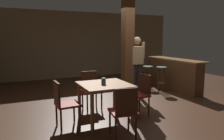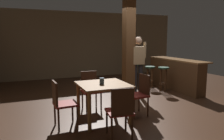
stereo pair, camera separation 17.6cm
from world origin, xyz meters
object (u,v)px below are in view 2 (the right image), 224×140
(chair_south, at_px, (120,110))
(napkin_cup, at_px, (102,81))
(chair_east, at_px, (140,92))
(bar_counter, at_px, (175,74))
(bar_stool_mid, at_px, (150,72))
(standing_person, at_px, (138,62))
(dining_table, at_px, (103,90))
(chair_west, at_px, (61,102))
(chair_north, at_px, (90,88))
(bar_stool_near, at_px, (163,74))
(bar_stool_far, at_px, (138,69))

(chair_south, bearing_deg, napkin_cup, 91.19)
(chair_east, relative_size, napkin_cup, 6.97)
(bar_counter, distance_m, bar_stool_mid, 0.82)
(standing_person, xyz_separation_m, bar_stool_mid, (0.95, 0.86, -0.45))
(dining_table, height_order, chair_west, chair_west)
(chair_south, bearing_deg, bar_stool_mid, 50.87)
(chair_east, bearing_deg, chair_west, -178.58)
(dining_table, bearing_deg, bar_stool_mid, 41.56)
(chair_north, bearing_deg, chair_east, -43.28)
(standing_person, distance_m, bar_stool_near, 1.11)
(chair_east, distance_m, chair_south, 1.26)
(chair_north, height_order, bar_stool_mid, chair_north)
(standing_person, xyz_separation_m, bar_counter, (1.59, 0.35, -0.49))
(dining_table, xyz_separation_m, napkin_cup, (-0.04, -0.04, 0.19))
(chair_east, xyz_separation_m, bar_stool_near, (1.72, 1.53, 0.08))
(chair_east, bearing_deg, napkin_cup, -176.73)
(bar_counter, distance_m, bar_stool_near, 0.61)
(chair_east, height_order, bar_stool_mid, chair_east)
(chair_east, xyz_separation_m, napkin_cup, (-0.90, -0.05, 0.33))
(napkin_cup, relative_size, bar_counter, 0.05)
(chair_north, height_order, bar_stool_near, chair_north)
(chair_south, height_order, bar_stool_far, chair_south)
(bar_counter, bearing_deg, napkin_cup, -151.14)
(chair_west, bearing_deg, standing_person, 30.26)
(chair_east, height_order, bar_stool_far, chair_east)
(chair_north, bearing_deg, napkin_cup, -91.66)
(napkin_cup, relative_size, bar_stool_mid, 0.17)
(chair_east, xyz_separation_m, bar_stool_mid, (1.66, 2.22, 0.04))
(dining_table, relative_size, chair_north, 1.08)
(bar_counter, xyz_separation_m, bar_stool_near, (-0.58, -0.18, 0.07))
(chair_east, height_order, chair_west, same)
(napkin_cup, distance_m, bar_stool_far, 3.97)
(chair_south, xyz_separation_m, bar_stool_far, (2.52, 3.89, 0.05))
(bar_counter, xyz_separation_m, bar_stool_mid, (-0.63, 0.51, 0.04))
(dining_table, distance_m, bar_counter, 3.60)
(chair_east, distance_m, chair_west, 1.70)
(napkin_cup, distance_m, standing_person, 2.15)
(chair_west, relative_size, bar_stool_mid, 1.21)
(chair_south, distance_m, bar_stool_near, 3.56)
(standing_person, bearing_deg, dining_table, -138.69)
(chair_south, distance_m, bar_counter, 4.11)
(bar_counter, bearing_deg, bar_stool_mid, 141.05)
(bar_stool_far, bearing_deg, chair_west, -137.88)
(napkin_cup, bearing_deg, bar_stool_mid, 41.60)
(bar_stool_near, bearing_deg, standing_person, -170.41)
(bar_counter, bearing_deg, bar_stool_far, 117.25)
(bar_stool_far, bearing_deg, chair_east, -118.83)
(dining_table, height_order, standing_person, standing_person)
(chair_north, bearing_deg, bar_stool_mid, 28.89)
(chair_north, relative_size, bar_stool_near, 1.12)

